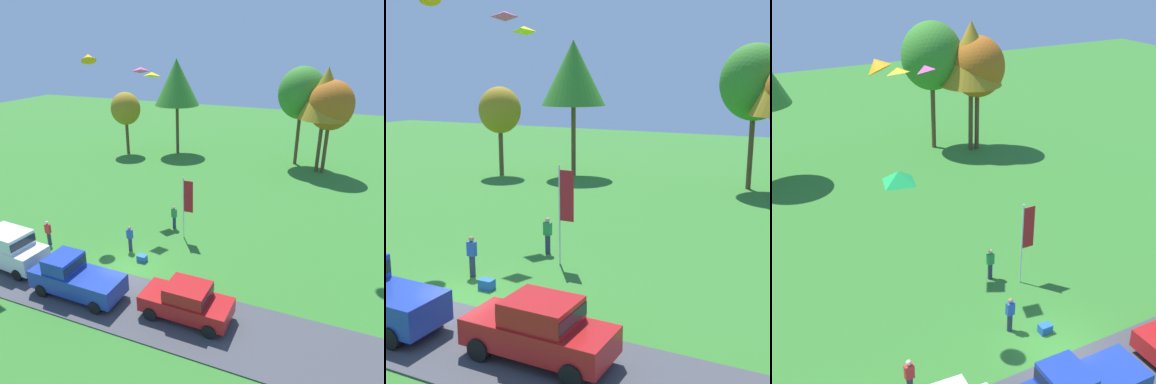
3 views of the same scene
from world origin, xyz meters
TOP-DOWN VIEW (x-y plane):
  - ground_plane at (0.00, 0.00)m, footprint 120.00×120.00m
  - person_watching_sky at (0.26, 5.94)m, footprint 0.36×0.24m
  - person_beside_suv at (-6.38, 0.66)m, footprint 0.36×0.24m
  - person_on_lawn at (-1.05, 2.05)m, footprint 0.36×0.24m
  - tree_right_of_center at (6.06, 24.91)m, footprint 4.85×4.85m
  - tree_center_back at (8.49, 22.94)m, footprint 4.90×4.90m
  - tree_lone_near at (9.08, 22.97)m, footprint 4.35×4.35m
  - flag_banner at (1.66, 4.95)m, footprint 0.71×0.08m
  - cooler_box at (0.27, 1.21)m, footprint 0.56×0.40m
  - kite_diamond_low_drifter at (-7.23, -1.64)m, footprint 1.09×1.08m
  - kite_diamond_high_right at (-2.53, 7.06)m, footprint 1.18×1.12m
  - kite_diamond_over_trees at (-2.89, 9.29)m, footprint 1.12×1.06m
  - kite_delta_topmost at (-5.25, 5.18)m, footprint 1.46×1.47m

SIDE VIEW (x-z plane):
  - ground_plane at x=0.00m, z-range 0.00..0.00m
  - cooler_box at x=0.27m, z-range 0.00..0.40m
  - person_watching_sky at x=0.26m, z-range 0.02..1.73m
  - person_beside_suv at x=-6.38m, z-range 0.02..1.73m
  - person_on_lawn at x=-1.05m, z-range 0.02..1.73m
  - flag_banner at x=1.66m, z-range 0.58..4.97m
  - tree_lone_near at x=9.08m, z-range 2.17..11.35m
  - tree_right_of_center at x=6.06m, z-range 2.42..12.66m
  - tree_center_back at x=8.49m, z-range 2.69..13.02m
  - kite_diamond_low_drifter at x=-7.23m, z-range 9.90..10.25m
  - kite_diamond_over_trees at x=-2.89m, z-range 10.07..10.54m
  - kite_diamond_high_right at x=-2.53m, z-range 10.54..11.02m
  - kite_delta_topmost at x=-5.25m, z-range 11.12..11.99m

